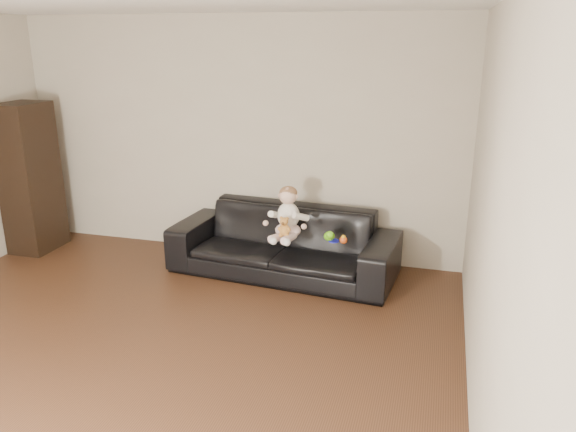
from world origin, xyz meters
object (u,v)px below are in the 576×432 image
(sofa, at_px, (283,242))
(toy_rattle, at_px, (343,240))
(baby, at_px, (288,215))
(toy_green, at_px, (329,236))
(teddy_bear, at_px, (284,227))
(toy_blue_disc, at_px, (334,241))
(cabinet, at_px, (30,178))

(sofa, bearing_deg, toy_rattle, -8.10)
(baby, xyz_separation_m, toy_green, (0.42, 0.02, -0.19))
(teddy_bear, bearing_deg, toy_blue_disc, 48.38)
(toy_green, xyz_separation_m, toy_rattle, (0.15, -0.05, -0.01))
(sofa, distance_m, toy_green, 0.53)
(teddy_bear, bearing_deg, sofa, 136.68)
(sofa, relative_size, teddy_bear, 11.69)
(cabinet, height_order, toy_rattle, cabinet)
(cabinet, relative_size, toy_rattle, 22.14)
(teddy_bear, distance_m, toy_rattle, 0.59)
(teddy_bear, bearing_deg, cabinet, -154.98)
(teddy_bear, bearing_deg, toy_green, 52.58)
(sofa, xyz_separation_m, toy_green, (0.50, -0.10, 0.15))
(cabinet, bearing_deg, teddy_bear, -4.22)
(sofa, xyz_separation_m, cabinet, (-2.96, -0.07, 0.50))
(teddy_bear, xyz_separation_m, toy_rattle, (0.56, 0.13, -0.13))
(sofa, height_order, cabinet, cabinet)
(toy_green, bearing_deg, cabinet, 179.48)
(cabinet, height_order, baby, cabinet)
(toy_green, distance_m, toy_blue_disc, 0.06)
(sofa, height_order, toy_green, sofa)
(toy_rattle, xyz_separation_m, toy_blue_disc, (-0.10, 0.03, -0.03))
(toy_green, bearing_deg, baby, -177.07)
(sofa, height_order, toy_rattle, sofa)
(baby, bearing_deg, teddy_bear, -66.90)
(cabinet, height_order, teddy_bear, cabinet)
(toy_blue_disc, bearing_deg, teddy_bear, -160.60)
(sofa, relative_size, baby, 4.43)
(baby, height_order, toy_rattle, baby)
(toy_rattle, distance_m, toy_blue_disc, 0.11)
(toy_rattle, relative_size, toy_blue_disc, 0.75)
(cabinet, distance_m, toy_green, 3.48)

